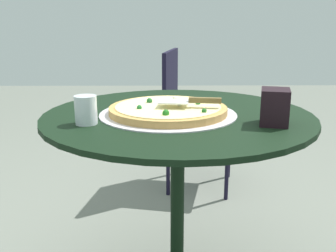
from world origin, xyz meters
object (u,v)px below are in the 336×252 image
(pizza_server, at_px, (190,101))
(drinking_cup, at_px, (86,110))
(patio_table, at_px, (178,165))
(patio_chair_near, at_px, (189,108))
(napkin_dispenser, at_px, (275,107))
(pizza_on_tray, at_px, (168,110))

(pizza_server, xyz_separation_m, drinking_cup, (0.34, 0.10, -0.01))
(patio_table, distance_m, drinking_cup, 0.40)
(patio_chair_near, bearing_deg, patio_table, 84.21)
(patio_table, height_order, napkin_dispenser, napkin_dispenser)
(pizza_on_tray, distance_m, drinking_cup, 0.29)
(napkin_dispenser, distance_m, patio_chair_near, 1.27)
(patio_table, relative_size, pizza_server, 4.41)
(pizza_on_tray, distance_m, patio_chair_near, 1.12)
(drinking_cup, distance_m, napkin_dispenser, 0.59)
(patio_table, distance_m, patio_chair_near, 1.08)
(patio_table, distance_m, pizza_server, 0.25)
(napkin_dispenser, bearing_deg, pizza_server, 80.68)
(pizza_on_tray, height_order, drinking_cup, drinking_cup)
(patio_table, bearing_deg, pizza_server, 136.19)
(pizza_server, bearing_deg, pizza_on_tray, -17.21)
(drinking_cup, bearing_deg, pizza_server, -163.50)
(pizza_server, bearing_deg, patio_table, -43.81)
(napkin_dispenser, height_order, patio_chair_near, patio_chair_near)
(patio_table, xyz_separation_m, pizza_server, (-0.04, 0.04, 0.25))
(patio_table, height_order, patio_chair_near, patio_chair_near)
(pizza_server, height_order, napkin_dispenser, napkin_dispenser)
(drinking_cup, relative_size, napkin_dispenser, 0.81)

